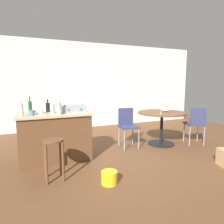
% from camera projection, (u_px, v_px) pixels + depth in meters
% --- Properties ---
extents(ground_plane, '(8.80, 8.80, 0.00)m').
position_uv_depth(ground_plane, '(129.00, 155.00, 4.09)').
color(ground_plane, brown).
extents(back_wall, '(8.00, 0.10, 2.70)m').
position_uv_depth(back_wall, '(88.00, 86.00, 6.53)').
color(back_wall, silver).
rests_on(back_wall, ground_plane).
extents(kitchen_island, '(1.31, 0.71, 0.90)m').
position_uv_depth(kitchen_island, '(55.00, 136.00, 3.78)').
color(kitchen_island, brown).
rests_on(kitchen_island, ground_plane).
extents(wooden_stool, '(0.31, 0.31, 0.63)m').
position_uv_depth(wooden_stool, '(53.00, 151.00, 2.99)').
color(wooden_stool, brown).
rests_on(wooden_stool, ground_plane).
extents(dining_table, '(1.12, 1.12, 0.77)m').
position_uv_depth(dining_table, '(162.00, 120.00, 4.73)').
color(dining_table, black).
rests_on(dining_table, ground_plane).
extents(folding_chair_near, '(0.43, 0.43, 0.88)m').
position_uv_depth(folding_chair_near, '(128.00, 124.00, 4.56)').
color(folding_chair_near, navy).
rests_on(folding_chair_near, ground_plane).
extents(folding_chair_far, '(0.52, 0.52, 0.88)m').
position_uv_depth(folding_chair_far, '(196.00, 123.00, 4.70)').
color(folding_chair_far, navy).
rests_on(folding_chair_far, ground_plane).
extents(toolbox, '(0.46, 0.25, 0.15)m').
position_uv_depth(toolbox, '(73.00, 108.00, 3.83)').
color(toolbox, gray).
rests_on(toolbox, kitchen_island).
extents(bottle_0, '(0.06, 0.06, 0.29)m').
position_uv_depth(bottle_0, '(22.00, 110.00, 3.30)').
color(bottle_0, '#B7B2AD').
rests_on(bottle_0, kitchen_island).
extents(bottle_1, '(0.07, 0.07, 0.24)m').
position_uv_depth(bottle_1, '(48.00, 107.00, 3.84)').
color(bottle_1, black).
rests_on(bottle_1, kitchen_island).
extents(bottle_2, '(0.08, 0.08, 0.29)m').
position_uv_depth(bottle_2, '(59.00, 108.00, 3.53)').
color(bottle_2, '#B7B2AD').
rests_on(bottle_2, kitchen_island).
extents(bottle_3, '(0.08, 0.08, 0.23)m').
position_uv_depth(bottle_3, '(53.00, 108.00, 3.66)').
color(bottle_3, '#B7B2AD').
rests_on(bottle_3, kitchen_island).
extents(bottle_4, '(0.06, 0.06, 0.31)m').
position_uv_depth(bottle_4, '(30.00, 107.00, 3.54)').
color(bottle_4, '#194C23').
rests_on(bottle_4, kitchen_island).
extents(cup_0, '(0.12, 0.08, 0.09)m').
position_uv_depth(cup_0, '(41.00, 111.00, 3.62)').
color(cup_0, white).
rests_on(cup_0, kitchen_island).
extents(cup_1, '(0.12, 0.09, 0.10)m').
position_uv_depth(cup_1, '(32.00, 113.00, 3.40)').
color(cup_1, '#4C7099').
rests_on(cup_1, kitchen_island).
extents(wine_glass, '(0.07, 0.07, 0.14)m').
position_uv_depth(wine_glass, '(161.00, 109.00, 4.43)').
color(wine_glass, silver).
rests_on(wine_glass, dining_table).
extents(serving_bowl, '(0.18, 0.18, 0.07)m').
position_uv_depth(serving_bowl, '(166.00, 110.00, 4.81)').
color(serving_bowl, white).
rests_on(serving_bowl, dining_table).
extents(plastic_bucket, '(0.24, 0.24, 0.18)m').
position_uv_depth(plastic_bucket, '(109.00, 178.00, 2.92)').
color(plastic_bucket, yellow).
rests_on(plastic_bucket, ground_plane).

